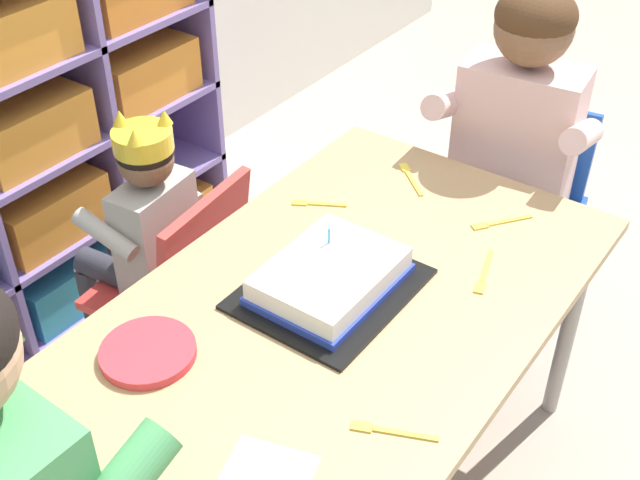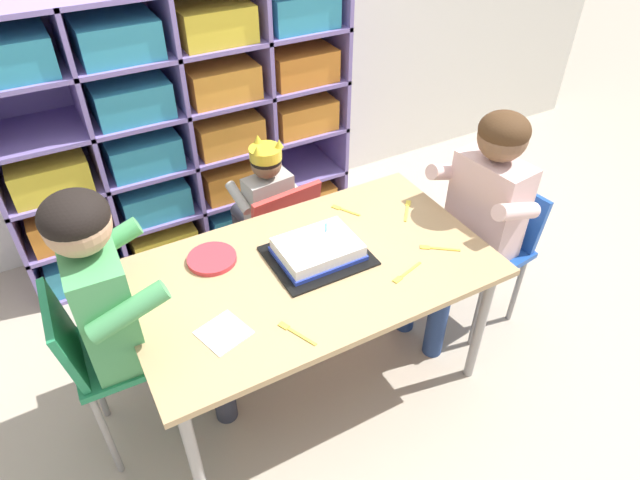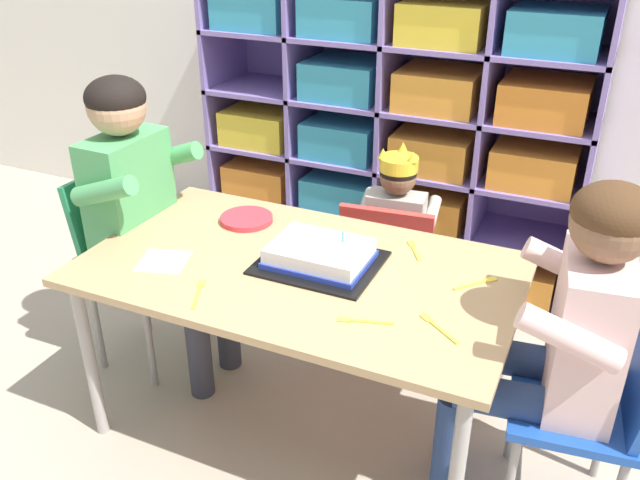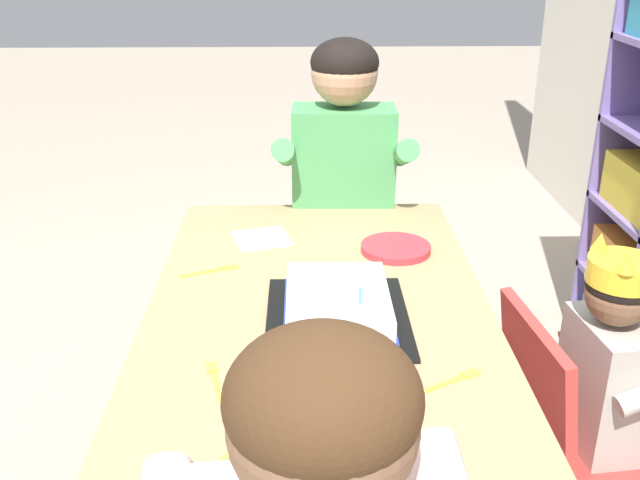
# 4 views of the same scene
# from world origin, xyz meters

# --- Properties ---
(ground) EXTENTS (16.00, 16.00, 0.00)m
(ground) POSITION_xyz_m (0.00, 0.00, 0.00)
(ground) COLOR tan
(storage_cubby_shelf) EXTENTS (1.67, 0.39, 1.32)m
(storage_cubby_shelf) POSITION_xyz_m (-0.10, 1.13, 0.64)
(storage_cubby_shelf) COLOR #7F6BB2
(storage_cubby_shelf) RESTS_ON ground
(activity_table) EXTENTS (1.28, 0.74, 0.60)m
(activity_table) POSITION_xyz_m (0.00, 0.00, 0.55)
(activity_table) COLOR tan
(activity_table) RESTS_ON ground
(classroom_chair_blue) EXTENTS (0.39, 0.35, 0.63)m
(classroom_chair_blue) POSITION_xyz_m (0.11, 0.53, 0.36)
(classroom_chair_blue) COLOR red
(classroom_chair_blue) RESTS_ON ground
(child_with_crown) EXTENTS (0.31, 0.31, 0.80)m
(child_with_crown) POSITION_xyz_m (0.10, 0.64, 0.49)
(child_with_crown) COLOR #B2ADA3
(child_with_crown) RESTS_ON ground
(classroom_chair_adult_side) EXTENTS (0.33, 0.33, 0.73)m
(classroom_chair_adult_side) POSITION_xyz_m (-0.73, 0.09, 0.46)
(classroom_chair_adult_side) COLOR #238451
(classroom_chair_adult_side) RESTS_ON ground
(adult_helper_seated) EXTENTS (0.44, 0.41, 1.08)m
(adult_helper_seated) POSITION_xyz_m (-0.62, 0.09, 0.68)
(adult_helper_seated) COLOR #4C9E5B
(adult_helper_seated) RESTS_ON ground
(classroom_chair_guest_side) EXTENTS (0.38, 0.41, 0.65)m
(classroom_chair_guest_side) POSITION_xyz_m (0.86, -0.01, 0.41)
(classroom_chair_guest_side) COLOR #1E4CA8
(classroom_chair_guest_side) RESTS_ON ground
(guest_at_table_side) EXTENTS (0.45, 0.43, 1.01)m
(guest_at_table_side) POSITION_xyz_m (0.75, -0.02, 0.62)
(guest_at_table_side) COLOR beige
(guest_at_table_side) RESTS_ON ground
(birthday_cake_on_tray) EXTENTS (0.35, 0.30, 0.10)m
(birthday_cake_on_tray) POSITION_xyz_m (0.05, 0.04, 0.63)
(birthday_cake_on_tray) COLOR black
(birthday_cake_on_tray) RESTS_ON activity_table
(paper_plate_stack) EXTENTS (0.18, 0.18, 0.02)m
(paper_plate_stack) POSITION_xyz_m (-0.29, 0.20, 0.61)
(paper_plate_stack) COLOR #DB333D
(paper_plate_stack) RESTS_ON activity_table
(paper_napkin_square) EXTENTS (0.17, 0.17, 0.00)m
(paper_napkin_square) POSITION_xyz_m (-0.38, -0.14, 0.61)
(paper_napkin_square) COLOR white
(paper_napkin_square) RESTS_ON activity_table
(fork_near_cake_tray) EXTENTS (0.13, 0.10, 0.00)m
(fork_near_cake_tray) POSITION_xyz_m (0.46, -0.14, 0.61)
(fork_near_cake_tray) COLOR yellow
(fork_near_cake_tray) RESTS_ON activity_table
(fork_by_napkin) EXTENTS (0.08, 0.12, 0.00)m
(fork_by_napkin) POSITION_xyz_m (0.28, 0.24, 0.61)
(fork_by_napkin) COLOR yellow
(fork_by_napkin) RESTS_ON activity_table
(fork_at_table_front_edge) EXTENTS (0.14, 0.05, 0.00)m
(fork_at_table_front_edge) POSITION_xyz_m (0.27, -0.19, 0.61)
(fork_at_table_front_edge) COLOR yellow
(fork_at_table_front_edge) RESTS_ON activity_table
(fork_scattered_mid_table) EXTENTS (0.11, 0.12, 0.00)m
(fork_scattered_mid_table) POSITION_xyz_m (0.51, 0.12, 0.61)
(fork_scattered_mid_table) COLOR yellow
(fork_scattered_mid_table) RESTS_ON activity_table
(fork_beside_plate_stack) EXTENTS (0.07, 0.14, 0.00)m
(fork_beside_plate_stack) POSITION_xyz_m (-0.19, -0.25, 0.61)
(fork_beside_plate_stack) COLOR yellow
(fork_beside_plate_stack) RESTS_ON activity_table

